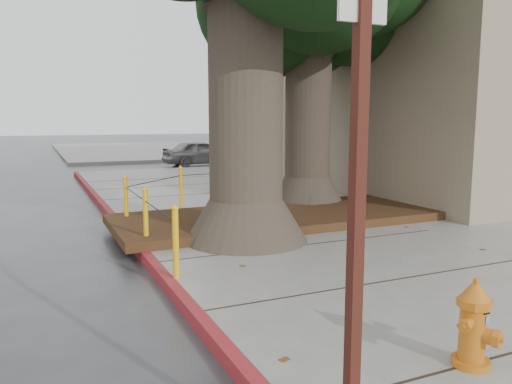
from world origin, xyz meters
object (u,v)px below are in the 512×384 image
fire_hydrant (474,324)px  car_silver (200,153)px  signpost (357,192)px  car_red (334,148)px

fire_hydrant → car_silver: 20.15m
signpost → car_red: bearing=56.7°
fire_hydrant → signpost: size_ratio=0.26×
car_red → fire_hydrant: bearing=142.9°
car_silver → car_red: size_ratio=1.06×
signpost → car_silver: bearing=73.8°
signpost → fire_hydrant: bearing=20.9°
fire_hydrant → car_red: size_ratio=0.22×
fire_hydrant → car_silver: bearing=55.2°
signpost → car_red: size_ratio=0.87×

